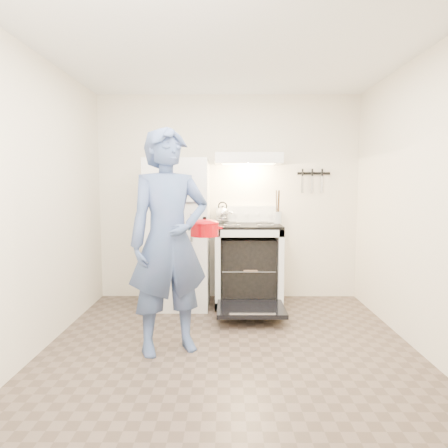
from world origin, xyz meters
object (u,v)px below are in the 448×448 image
(person, at_px, (169,241))
(stove_body, at_px, (248,266))
(tea_kettle, at_px, (223,212))
(dutch_oven, at_px, (205,230))
(refrigerator, at_px, (179,233))

(person, bearing_deg, stove_body, 36.98)
(person, bearing_deg, tea_kettle, 50.12)
(tea_kettle, bearing_deg, dutch_oven, -97.80)
(stove_body, distance_m, person, 1.60)
(stove_body, distance_m, dutch_oven, 1.18)
(stove_body, relative_size, tea_kettle, 3.64)
(refrigerator, height_order, stove_body, refrigerator)
(tea_kettle, bearing_deg, person, -105.51)
(tea_kettle, relative_size, dutch_oven, 0.76)
(dutch_oven, bearing_deg, person, -124.47)
(stove_body, bearing_deg, dutch_oven, -115.97)
(tea_kettle, bearing_deg, refrigerator, -154.34)
(person, height_order, dutch_oven, person)
(stove_body, relative_size, person, 0.49)
(stove_body, relative_size, dutch_oven, 2.75)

